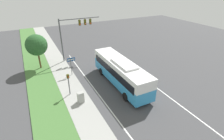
# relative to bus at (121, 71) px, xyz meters

# --- Properties ---
(ground_plane) EXTENTS (80.00, 80.00, 0.00)m
(ground_plane) POSITION_rel_bus_xyz_m (0.08, -2.14, -1.90)
(ground_plane) COLOR #424244
(sidewalk) EXTENTS (2.80, 80.00, 0.12)m
(sidewalk) POSITION_rel_bus_xyz_m (-6.12, -2.14, -1.84)
(sidewalk) COLOR #9E9E99
(sidewalk) RESTS_ON ground_plane
(grass_verge) EXTENTS (3.60, 80.00, 0.10)m
(grass_verge) POSITION_rel_bus_xyz_m (-9.32, -2.14, -1.85)
(grass_verge) COLOR #477538
(grass_verge) RESTS_ON ground_plane
(lane_divider_near) EXTENTS (0.14, 30.00, 0.01)m
(lane_divider_near) POSITION_rel_bus_xyz_m (-3.52, -2.14, -1.90)
(lane_divider_near) COLOR silver
(lane_divider_near) RESTS_ON ground_plane
(lane_divider_far) EXTENTS (0.14, 30.00, 0.01)m
(lane_divider_far) POSITION_rel_bus_xyz_m (3.68, -2.14, -1.90)
(lane_divider_far) COLOR silver
(lane_divider_far) RESTS_ON ground_plane
(bus) EXTENTS (2.73, 11.05, 3.43)m
(bus) POSITION_rel_bus_xyz_m (0.00, 0.00, 0.00)
(bus) COLOR #3393D1
(bus) RESTS_ON ground_plane
(signal_gantry) EXTENTS (6.71, 0.41, 7.06)m
(signal_gantry) POSITION_rel_bus_xyz_m (-2.74, 10.50, 3.28)
(signal_gantry) COLOR #4C4C51
(signal_gantry) RESTS_ON ground_plane
(pedestrian_signal) EXTENTS (0.28, 0.34, 2.74)m
(pedestrian_signal) POSITION_rel_bus_xyz_m (-6.57, 0.52, -0.01)
(pedestrian_signal) COLOR #4C4C51
(pedestrian_signal) RESTS_ON ground_plane
(street_sign) EXTENTS (1.11, 0.08, 2.73)m
(street_sign) POSITION_rel_bus_xyz_m (-5.00, 5.21, 0.00)
(street_sign) COLOR #4C4C51
(street_sign) RESTS_ON ground_plane
(utility_cabinet) EXTENTS (0.69, 0.53, 1.23)m
(utility_cabinet) POSITION_rel_bus_xyz_m (-5.87, -1.53, -1.17)
(utility_cabinet) COLOR #A8A8A3
(utility_cabinet) RESTS_ON sidewalk
(roadside_tree) EXTENTS (3.12, 3.12, 5.24)m
(roadside_tree) POSITION_rel_bus_xyz_m (-8.77, 9.63, 1.87)
(roadside_tree) COLOR brown
(roadside_tree) RESTS_ON grass_verge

